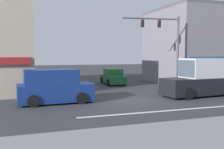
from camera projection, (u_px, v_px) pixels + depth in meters
name	position (u px, v px, depth m)	size (l,w,h in m)	color
ground_plane	(133.00, 100.00, 17.29)	(120.00, 120.00, 0.00)	#333335
lane_marking_stripe	(160.00, 111.00, 13.99)	(9.00, 0.24, 0.01)	silver
building_right_corner	(207.00, 46.00, 28.68)	(11.53, 8.96, 7.86)	slate
utility_pole_far_right	(172.00, 47.00, 26.80)	(1.40, 0.22, 7.30)	brown
traffic_light_mast	(167.00, 41.00, 21.73)	(4.86, 0.75, 6.20)	#47474C
van_parked_curbside	(54.00, 87.00, 16.31)	(4.67, 2.18, 2.11)	navy
box_truck_crossing_leftbound	(201.00, 79.00, 19.12)	(5.72, 2.53, 2.75)	black
sedan_crossing_center	(113.00, 77.00, 26.84)	(2.02, 4.17, 1.58)	#1E6033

